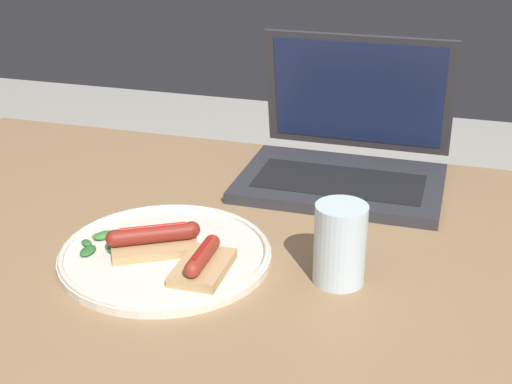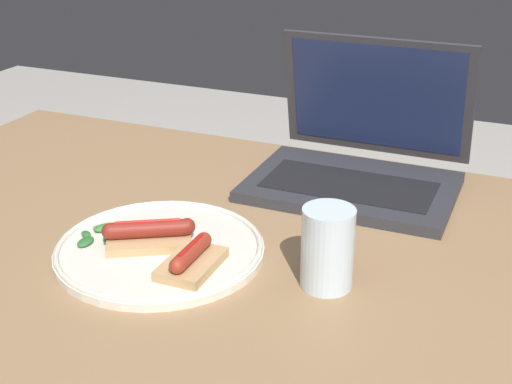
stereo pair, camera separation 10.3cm
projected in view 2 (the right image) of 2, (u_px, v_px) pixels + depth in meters
The scene contains 7 objects.
desk at pixel (226, 304), 1.01m from camera, with size 1.34×0.89×0.72m.
laptop at pixel (359, 160), 1.20m from camera, with size 0.34×0.28×0.23m.
plate at pixel (160, 249), 0.99m from camera, with size 0.29×0.29×0.02m.
sausage_toast_left at pixel (149, 235), 0.98m from camera, with size 0.13×0.12×0.04m.
sausage_toast_middle at pixel (191, 260), 0.92m from camera, with size 0.06×0.10×0.04m.
salad_pile at pixel (104, 236), 1.01m from camera, with size 0.08×0.08×0.01m.
drinking_glass at pixel (328, 248), 0.89m from camera, with size 0.07×0.07×0.11m.
Camera 2 is at (0.38, -0.78, 1.20)m, focal length 50.00 mm.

